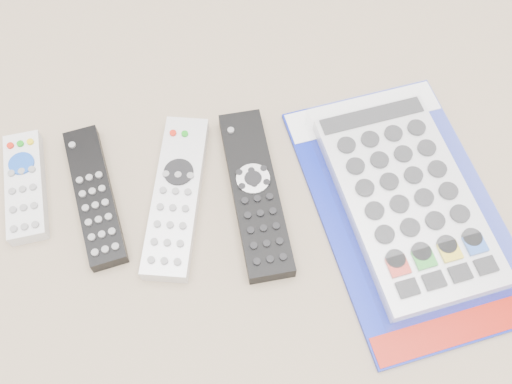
{
  "coord_description": "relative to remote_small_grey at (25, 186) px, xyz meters",
  "views": [
    {
      "loc": [
        0.01,
        -0.31,
        0.65
      ],
      "look_at": [
        0.05,
        0.02,
        0.01
      ],
      "focal_mm": 40.0,
      "sensor_mm": 36.0,
      "label": 1
    }
  ],
  "objects": [
    {
      "name": "remote_small_grey",
      "position": [
        0.0,
        0.0,
        0.0
      ],
      "size": [
        0.06,
        0.16,
        0.02
      ],
      "rotation": [
        0.0,
        0.0,
        0.12
      ],
      "color": "silver",
      "rests_on": "ground"
    },
    {
      "name": "remote_slim_black",
      "position": [
        0.09,
        -0.02,
        -0.0
      ],
      "size": [
        0.08,
        0.2,
        0.02
      ],
      "rotation": [
        0.0,
        0.0,
        0.21
      ],
      "color": "black",
      "rests_on": "ground"
    },
    {
      "name": "remote_silver_dvd",
      "position": [
        0.19,
        -0.04,
        0.0
      ],
      "size": [
        0.1,
        0.23,
        0.03
      ],
      "rotation": [
        0.0,
        0.0,
        -0.19
      ],
      "color": "silver",
      "rests_on": "ground"
    },
    {
      "name": "remote_large_black",
      "position": [
        0.29,
        -0.04,
        0.0
      ],
      "size": [
        0.07,
        0.24,
        0.03
      ],
      "rotation": [
        0.0,
        0.0,
        0.07
      ],
      "color": "black",
      "rests_on": "ground"
    },
    {
      "name": "jumbo_remote_packaged",
      "position": [
        0.48,
        -0.08,
        0.01
      ],
      "size": [
        0.27,
        0.39,
        0.05
      ],
      "rotation": [
        0.0,
        0.0,
        0.17
      ],
      "color": "#0E1C9A",
      "rests_on": "ground"
    }
  ]
}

